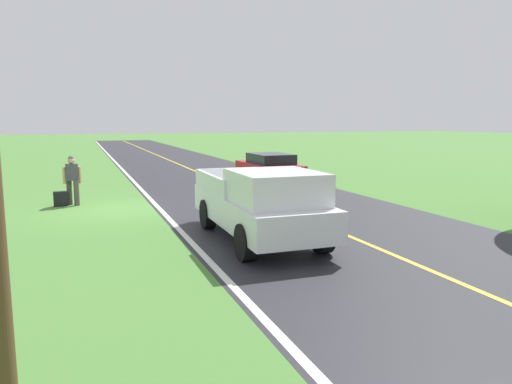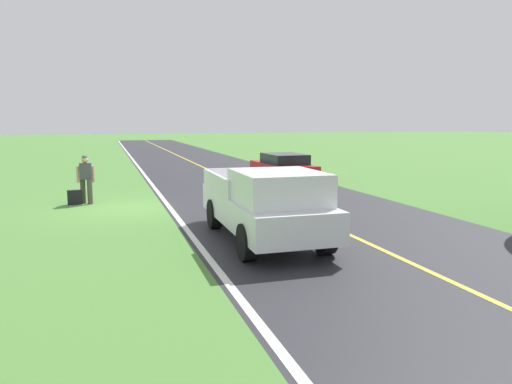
% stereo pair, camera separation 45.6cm
% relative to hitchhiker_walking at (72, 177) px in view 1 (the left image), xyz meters
% --- Properties ---
extents(ground_plane, '(200.00, 200.00, 0.00)m').
position_rel_hitchhiker_walking_xyz_m(ground_plane, '(-1.35, 1.35, -0.98)').
color(ground_plane, '#4C7F38').
extents(road_surface, '(8.26, 120.00, 0.00)m').
position_rel_hitchhiker_walking_xyz_m(road_surface, '(-6.68, 1.35, -0.98)').
color(road_surface, '#28282D').
rests_on(road_surface, ground).
extents(lane_edge_line, '(0.16, 117.60, 0.00)m').
position_rel_hitchhiker_walking_xyz_m(lane_edge_line, '(-2.73, 1.35, -0.98)').
color(lane_edge_line, silver).
rests_on(lane_edge_line, ground).
extents(lane_centre_line, '(0.14, 117.60, 0.00)m').
position_rel_hitchhiker_walking_xyz_m(lane_centre_line, '(-6.68, 1.35, -0.98)').
color(lane_centre_line, gold).
rests_on(lane_centre_line, ground).
extents(hitchhiker_walking, '(0.62, 0.51, 1.75)m').
position_rel_hitchhiker_walking_xyz_m(hitchhiker_walking, '(0.00, 0.00, 0.00)').
color(hitchhiker_walking, '#4C473D').
rests_on(hitchhiker_walking, ground).
extents(suitcase_carried, '(0.47, 0.23, 0.52)m').
position_rel_hitchhiker_walking_xyz_m(suitcase_carried, '(0.41, 0.11, -0.72)').
color(suitcase_carried, black).
rests_on(suitcase_carried, ground).
extents(pickup_truck_passing, '(2.15, 5.42, 1.82)m').
position_rel_hitchhiker_walking_xyz_m(pickup_truck_passing, '(-4.39, 7.15, -0.01)').
color(pickup_truck_passing, silver).
rests_on(pickup_truck_passing, ground).
extents(sedan_near_oncoming, '(2.02, 4.44, 1.41)m').
position_rel_hitchhiker_walking_xyz_m(sedan_near_oncoming, '(-8.77, -3.29, -0.23)').
color(sedan_near_oncoming, red).
rests_on(sedan_near_oncoming, ground).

